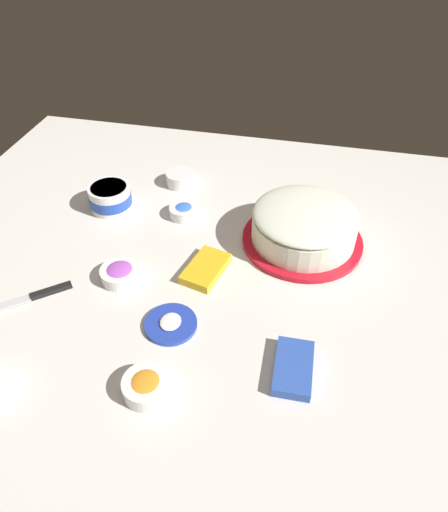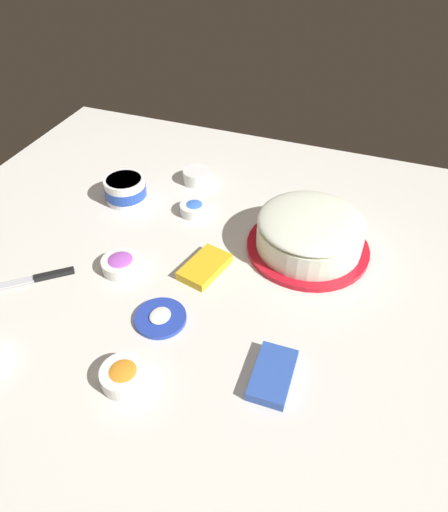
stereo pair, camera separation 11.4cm
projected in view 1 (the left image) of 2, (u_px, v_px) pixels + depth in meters
ground_plane at (178, 281)px, 1.13m from camera, size 1.54×1.54×0.00m
frosted_cake at (304, 227)px, 1.20m from camera, size 0.32×0.32×0.11m
frosting_tub at (110, 197)px, 1.33m from camera, size 0.12×0.12×0.07m
frosting_tub_lid at (171, 324)px, 1.02m from camera, size 0.12×0.12×0.02m
spreading_knife at (30, 297)px, 1.08m from camera, size 0.16×0.19×0.01m
sprinkle_bowl_orange at (146, 386)px, 0.88m from camera, size 0.09×0.09×0.04m
sprinkle_bowl_blue at (184, 211)px, 1.31m from camera, size 0.08×0.08×0.03m
sprinkle_bowl_rainbow at (120, 273)px, 1.12m from camera, size 0.10×0.10×0.04m
sprinkle_bowl_green at (180, 178)px, 1.43m from camera, size 0.09×0.09×0.04m
candy_box_lower at (293, 368)px, 0.92m from camera, size 0.13×0.08×0.02m
candy_box_upper at (206, 269)px, 1.14m from camera, size 0.15×0.11×0.02m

